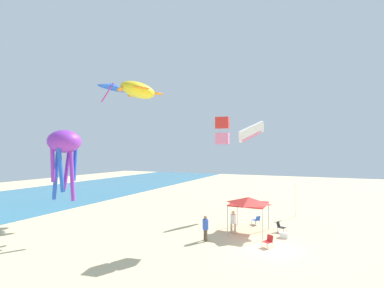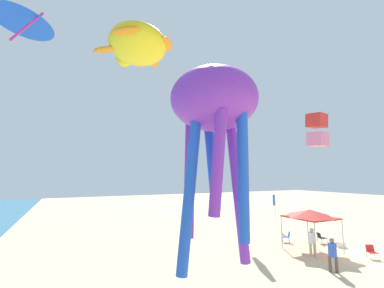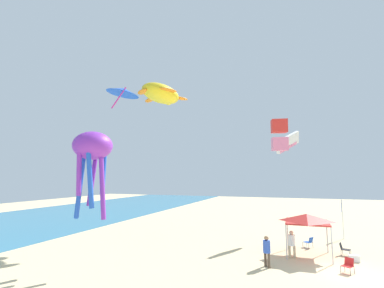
% 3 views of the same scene
% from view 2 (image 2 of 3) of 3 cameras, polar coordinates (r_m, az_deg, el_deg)
% --- Properties ---
extents(ground, '(120.00, 120.00, 0.10)m').
position_cam_2_polar(ground, '(21.53, 35.33, -20.16)').
color(ground, beige).
extents(canopy_tent, '(3.03, 2.84, 2.86)m').
position_cam_2_polar(canopy_tent, '(21.07, 24.72, -13.92)').
color(canopy_tent, '#B7B7BC').
rests_on(canopy_tent, ground).
extents(folding_chair_left_of_tent, '(0.79, 0.81, 0.82)m').
position_cam_2_polar(folding_chair_left_of_tent, '(23.20, 20.30, -18.62)').
color(folding_chair_left_of_tent, black).
rests_on(folding_chair_left_of_tent, ground).
extents(folding_chair_right_of_tent, '(0.80, 0.77, 0.82)m').
position_cam_2_polar(folding_chair_right_of_tent, '(21.35, 35.02, -18.86)').
color(folding_chair_right_of_tent, black).
rests_on(folding_chair_right_of_tent, ground).
extents(folding_chair_facing_ocean, '(0.68, 0.75, 0.82)m').
position_cam_2_polar(folding_chair_facing_ocean, '(23.87, 26.74, -17.97)').
color(folding_chair_facing_ocean, black).
rests_on(folding_chair_facing_ocean, ground).
extents(cooler_box, '(0.44, 0.64, 0.40)m').
position_cam_2_polar(cooler_box, '(23.41, 30.21, -18.69)').
color(cooler_box, white).
rests_on(cooler_box, ground).
extents(banner_flag, '(0.36, 0.06, 3.47)m').
position_cam_2_polar(banner_flag, '(28.19, 17.94, -13.26)').
color(banner_flag, silver).
rests_on(banner_flag, ground).
extents(person_beachcomber, '(0.43, 0.48, 1.80)m').
position_cam_2_polar(person_beachcomber, '(19.92, 25.12, -18.68)').
color(person_beachcomber, '#C6B28C').
rests_on(person_beachcomber, ground).
extents(person_near_umbrella, '(0.44, 0.44, 1.84)m').
position_cam_2_polar(person_near_umbrella, '(17.32, 28.72, -20.27)').
color(person_near_umbrella, brown).
rests_on(person_near_umbrella, ground).
extents(kite_octopus_purple, '(2.41, 2.41, 5.35)m').
position_cam_2_polar(kite_octopus_purple, '(7.14, 4.92, 7.60)').
color(kite_octopus_purple, purple).
extents(kite_box_red, '(1.22, 1.17, 2.17)m').
position_cam_2_polar(kite_box_red, '(18.55, 26.03, 2.83)').
color(kite_box_red, red).
extents(kite_turtle_yellow, '(5.55, 4.88, 2.34)m').
position_cam_2_polar(kite_turtle_yellow, '(17.74, -12.24, 20.41)').
color(kite_turtle_yellow, yellow).
extents(kite_delta_blue, '(4.77, 4.81, 3.17)m').
position_cam_2_polar(kite_delta_blue, '(21.53, -33.30, 22.35)').
color(kite_delta_blue, blue).
extents(kite_parafoil_white, '(3.99, 2.14, 2.57)m').
position_cam_2_polar(kite_parafoil_white, '(25.47, 10.35, 1.07)').
color(kite_parafoil_white, white).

